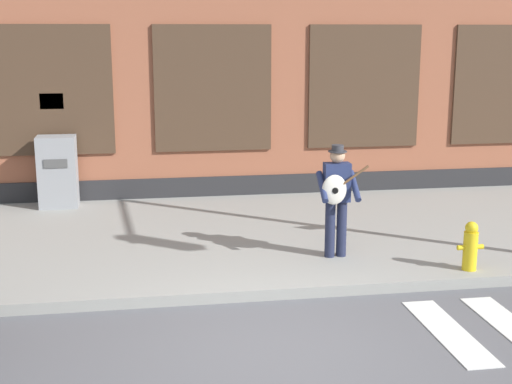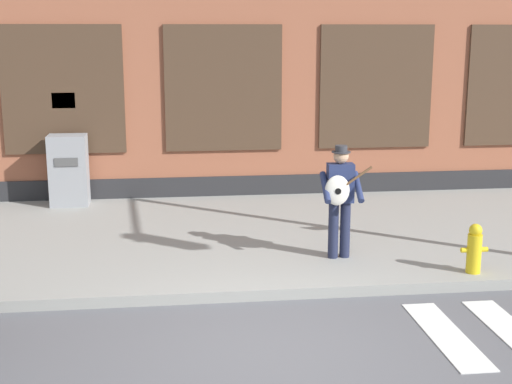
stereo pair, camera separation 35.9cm
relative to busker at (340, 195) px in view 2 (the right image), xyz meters
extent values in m
plane|color=#56565B|center=(-1.35, -2.68, -1.10)|extent=(160.00, 160.00, 0.00)
cube|color=gray|center=(-1.35, 1.54, -1.03)|extent=(28.00, 5.54, 0.15)
cube|color=#99563D|center=(-1.35, 6.31, 2.38)|extent=(28.00, 4.00, 6.96)
cube|color=#28282B|center=(-1.35, 4.29, -0.83)|extent=(28.00, 0.04, 0.55)
cube|color=#473323|center=(-4.45, 4.28, 1.22)|extent=(2.32, 0.06, 2.47)
cube|color=black|center=(-4.45, 4.27, 1.22)|extent=(2.20, 0.03, 2.35)
cube|color=#473323|center=(-1.35, 4.28, 1.22)|extent=(2.32, 0.06, 2.47)
cube|color=black|center=(-1.35, 4.27, 1.22)|extent=(2.20, 0.03, 2.35)
cube|color=#473323|center=(1.74, 4.28, 1.22)|extent=(2.32, 0.06, 2.47)
cube|color=black|center=(1.74, 4.27, 1.22)|extent=(2.20, 0.03, 2.35)
cube|color=yellow|center=(-4.45, 4.26, 1.02)|extent=(0.44, 0.02, 0.30)
cube|color=silver|center=(0.68, -2.53, -1.10)|extent=(0.42, 1.90, 0.01)
cube|color=silver|center=(1.47, -2.53, -1.10)|extent=(0.42, 1.90, 0.01)
cylinder|color=#1E233D|center=(0.10, 0.03, -0.53)|extent=(0.15, 0.15, 0.84)
cylinder|color=#1E233D|center=(-0.08, 0.02, -0.53)|extent=(0.15, 0.15, 0.84)
cube|color=navy|center=(0.01, 0.04, 0.17)|extent=(0.39, 0.23, 0.57)
sphere|color=tan|center=(0.01, 0.04, 0.57)|extent=(0.22, 0.22, 0.22)
cylinder|color=#333338|center=(0.01, 0.04, 0.63)|extent=(0.27, 0.28, 0.02)
cylinder|color=#333338|center=(0.01, 0.04, 0.68)|extent=(0.18, 0.18, 0.09)
cylinder|color=navy|center=(0.25, -0.07, 0.13)|extent=(0.10, 0.51, 0.39)
cylinder|color=navy|center=(-0.23, -0.06, 0.13)|extent=(0.10, 0.51, 0.39)
ellipsoid|color=silver|center=(-0.07, -0.14, 0.10)|extent=(0.36, 0.13, 0.44)
cylinder|color=black|center=(-0.08, -0.20, 0.10)|extent=(0.09, 0.01, 0.09)
cylinder|color=brown|center=(0.19, -0.17, 0.28)|extent=(0.47, 0.05, 0.34)
cube|color=gray|center=(-4.37, 3.86, -0.27)|extent=(0.72, 0.50, 1.36)
cube|color=#4C4C4C|center=(-4.37, 3.60, -0.07)|extent=(0.43, 0.02, 0.16)
cylinder|color=gold|center=(1.71, -0.88, -0.68)|extent=(0.20, 0.20, 0.55)
sphere|color=gold|center=(1.71, -0.88, -0.34)|extent=(0.18, 0.18, 0.18)
cylinder|color=gold|center=(1.57, -0.88, -0.62)|extent=(0.10, 0.07, 0.07)
cylinder|color=gold|center=(1.85, -0.88, -0.62)|extent=(0.10, 0.07, 0.07)
camera|label=1|loc=(-2.78, -9.81, 2.32)|focal=50.00mm
camera|label=2|loc=(-2.42, -9.86, 2.32)|focal=50.00mm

